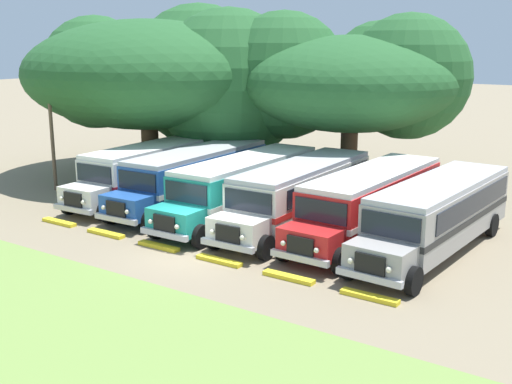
{
  "coord_description": "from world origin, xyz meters",
  "views": [
    {
      "loc": [
        15.39,
        -18.13,
        8.21
      ],
      "look_at": [
        0.0,
        4.61,
        1.6
      ],
      "focal_mm": 44.04,
      "sensor_mm": 36.0,
      "label": 1
    }
  ],
  "objects_px": {
    "parked_bus_slot_2": "(244,185)",
    "parked_bus_slot_5": "(438,212)",
    "parked_bus_slot_4": "(370,200)",
    "secondary_tree": "(174,77)",
    "parked_bus_slot_1": "(195,175)",
    "parked_bus_slot_3": "(300,191)",
    "utility_pole": "(51,121)",
    "broad_shade_tree": "(350,79)",
    "parked_bus_slot_0": "(153,168)"
  },
  "relations": [
    {
      "from": "parked_bus_slot_1",
      "to": "parked_bus_slot_3",
      "type": "relative_size",
      "value": 1.0
    },
    {
      "from": "parked_bus_slot_1",
      "to": "broad_shade_tree",
      "type": "relative_size",
      "value": 0.79
    },
    {
      "from": "parked_bus_slot_1",
      "to": "broad_shade_tree",
      "type": "distance_m",
      "value": 10.91
    },
    {
      "from": "parked_bus_slot_5",
      "to": "secondary_tree",
      "type": "bearing_deg",
      "value": -104.95
    },
    {
      "from": "parked_bus_slot_3",
      "to": "utility_pole",
      "type": "xyz_separation_m",
      "value": [
        -14.94,
        -1.74,
        2.34
      ]
    },
    {
      "from": "parked_bus_slot_5",
      "to": "broad_shade_tree",
      "type": "xyz_separation_m",
      "value": [
        -8.48,
        9.26,
        4.53
      ]
    },
    {
      "from": "parked_bus_slot_0",
      "to": "utility_pole",
      "type": "relative_size",
      "value": 1.49
    },
    {
      "from": "parked_bus_slot_1",
      "to": "utility_pole",
      "type": "xyz_separation_m",
      "value": [
        -8.63,
        -1.94,
        2.34
      ]
    },
    {
      "from": "parked_bus_slot_3",
      "to": "broad_shade_tree",
      "type": "relative_size",
      "value": 0.79
    },
    {
      "from": "parked_bus_slot_0",
      "to": "parked_bus_slot_3",
      "type": "height_order",
      "value": "same"
    },
    {
      "from": "broad_shade_tree",
      "to": "parked_bus_slot_1",
      "type": "bearing_deg",
      "value": -114.9
    },
    {
      "from": "parked_bus_slot_3",
      "to": "secondary_tree",
      "type": "relative_size",
      "value": 0.63
    },
    {
      "from": "parked_bus_slot_1",
      "to": "broad_shade_tree",
      "type": "bearing_deg",
      "value": 152.86
    },
    {
      "from": "parked_bus_slot_5",
      "to": "secondary_tree",
      "type": "relative_size",
      "value": 0.64
    },
    {
      "from": "parked_bus_slot_1",
      "to": "parked_bus_slot_4",
      "type": "xyz_separation_m",
      "value": [
        9.61,
        0.12,
        0.0
      ]
    },
    {
      "from": "parked_bus_slot_1",
      "to": "parked_bus_slot_5",
      "type": "distance_m",
      "value": 12.67
    },
    {
      "from": "parked_bus_slot_5",
      "to": "broad_shade_tree",
      "type": "bearing_deg",
      "value": -134.2
    },
    {
      "from": "parked_bus_slot_4",
      "to": "utility_pole",
      "type": "relative_size",
      "value": 1.48
    },
    {
      "from": "parked_bus_slot_3",
      "to": "parked_bus_slot_4",
      "type": "distance_m",
      "value": 3.32
    },
    {
      "from": "parked_bus_slot_2",
      "to": "secondary_tree",
      "type": "height_order",
      "value": "secondary_tree"
    },
    {
      "from": "parked_bus_slot_1",
      "to": "parked_bus_slot_4",
      "type": "distance_m",
      "value": 9.61
    },
    {
      "from": "parked_bus_slot_0",
      "to": "secondary_tree",
      "type": "xyz_separation_m",
      "value": [
        -3.71,
        6.08,
        4.45
      ]
    },
    {
      "from": "parked_bus_slot_4",
      "to": "secondary_tree",
      "type": "distance_m",
      "value": 17.9
    },
    {
      "from": "parked_bus_slot_1",
      "to": "parked_bus_slot_5",
      "type": "bearing_deg",
      "value": 86.6
    },
    {
      "from": "parked_bus_slot_1",
      "to": "utility_pole",
      "type": "distance_m",
      "value": 9.15
    },
    {
      "from": "parked_bus_slot_0",
      "to": "parked_bus_slot_4",
      "type": "xyz_separation_m",
      "value": [
        12.56,
        0.07,
        0.0
      ]
    },
    {
      "from": "broad_shade_tree",
      "to": "parked_bus_slot_5",
      "type": "bearing_deg",
      "value": -47.52
    },
    {
      "from": "secondary_tree",
      "to": "utility_pole",
      "type": "xyz_separation_m",
      "value": [
        -1.97,
        -8.06,
        -2.11
      ]
    },
    {
      "from": "parked_bus_slot_2",
      "to": "utility_pole",
      "type": "height_order",
      "value": "utility_pole"
    },
    {
      "from": "parked_bus_slot_0",
      "to": "secondary_tree",
      "type": "relative_size",
      "value": 0.64
    },
    {
      "from": "parked_bus_slot_3",
      "to": "parked_bus_slot_5",
      "type": "height_order",
      "value": "same"
    },
    {
      "from": "parked_bus_slot_2",
      "to": "secondary_tree",
      "type": "relative_size",
      "value": 0.63
    },
    {
      "from": "parked_bus_slot_1",
      "to": "secondary_tree",
      "type": "xyz_separation_m",
      "value": [
        -6.66,
        6.12,
        4.45
      ]
    },
    {
      "from": "parked_bus_slot_4",
      "to": "parked_bus_slot_5",
      "type": "height_order",
      "value": "same"
    },
    {
      "from": "parked_bus_slot_0",
      "to": "parked_bus_slot_1",
      "type": "distance_m",
      "value": 2.95
    },
    {
      "from": "broad_shade_tree",
      "to": "utility_pole",
      "type": "relative_size",
      "value": 1.88
    },
    {
      "from": "parked_bus_slot_2",
      "to": "parked_bus_slot_5",
      "type": "relative_size",
      "value": 0.99
    },
    {
      "from": "parked_bus_slot_2",
      "to": "broad_shade_tree",
      "type": "bearing_deg",
      "value": 174.31
    },
    {
      "from": "broad_shade_tree",
      "to": "secondary_tree",
      "type": "distance_m",
      "value": 11.22
    },
    {
      "from": "parked_bus_slot_2",
      "to": "parked_bus_slot_4",
      "type": "relative_size",
      "value": 1.0
    },
    {
      "from": "parked_bus_slot_3",
      "to": "broad_shade_tree",
      "type": "distance_m",
      "value": 10.47
    },
    {
      "from": "parked_bus_slot_1",
      "to": "parked_bus_slot_2",
      "type": "relative_size",
      "value": 1.0
    },
    {
      "from": "parked_bus_slot_0",
      "to": "utility_pole",
      "type": "bearing_deg",
      "value": -73.82
    },
    {
      "from": "secondary_tree",
      "to": "parked_bus_slot_0",
      "type": "bearing_deg",
      "value": -58.62
    },
    {
      "from": "parked_bus_slot_0",
      "to": "parked_bus_slot_5",
      "type": "relative_size",
      "value": 1.0
    },
    {
      "from": "parked_bus_slot_4",
      "to": "broad_shade_tree",
      "type": "bearing_deg",
      "value": -147.22
    },
    {
      "from": "parked_bus_slot_2",
      "to": "broad_shade_tree",
      "type": "relative_size",
      "value": 0.79
    },
    {
      "from": "parked_bus_slot_1",
      "to": "parked_bus_slot_4",
      "type": "bearing_deg",
      "value": 88.47
    },
    {
      "from": "parked_bus_slot_1",
      "to": "secondary_tree",
      "type": "bearing_deg",
      "value": -134.82
    },
    {
      "from": "parked_bus_slot_0",
      "to": "secondary_tree",
      "type": "bearing_deg",
      "value": -151.69
    }
  ]
}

